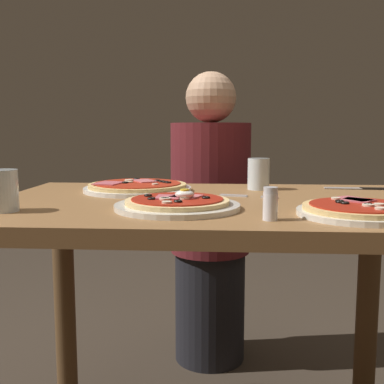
{
  "coord_description": "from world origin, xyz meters",
  "views": [
    {
      "loc": [
        0.03,
        -1.21,
        0.96
      ],
      "look_at": [
        -0.04,
        -0.07,
        0.81
      ],
      "focal_mm": 44.58,
      "sensor_mm": 36.0,
      "label": 1
    }
  ],
  "objects": [
    {
      "name": "pizza_across_right",
      "position": [
        0.32,
        -0.2,
        0.79
      ],
      "size": [
        0.26,
        0.26,
        0.03
      ],
      "color": "silver",
      "rests_on": "dining_table"
    },
    {
      "name": "salt_shaker",
      "position": [
        0.13,
        -0.26,
        0.81
      ],
      "size": [
        0.03,
        0.03,
        0.07
      ],
      "color": "white",
      "rests_on": "dining_table"
    },
    {
      "name": "pizza_across_left",
      "position": [
        -0.22,
        0.16,
        0.79
      ],
      "size": [
        0.32,
        0.32,
        0.03
      ],
      "color": "white",
      "rests_on": "dining_table"
    },
    {
      "name": "dining_table",
      "position": [
        0.0,
        0.0,
        0.64
      ],
      "size": [
        1.13,
        0.74,
        0.78
      ],
      "color": "olive",
      "rests_on": "ground"
    },
    {
      "name": "knife",
      "position": [
        0.45,
        0.25,
        0.78
      ],
      "size": [
        0.2,
        0.04,
        0.01
      ],
      "color": "silver",
      "rests_on": "dining_table"
    },
    {
      "name": "fork",
      "position": [
        0.09,
        0.06,
        0.78
      ],
      "size": [
        0.16,
        0.06,
        0.0
      ],
      "color": "silver",
      "rests_on": "dining_table"
    },
    {
      "name": "water_glass_far",
      "position": [
        -0.45,
        -0.2,
        0.82
      ],
      "size": [
        0.07,
        0.07,
        0.09
      ],
      "color": "silver",
      "rests_on": "dining_table"
    },
    {
      "name": "pizza_foreground",
      "position": [
        -0.07,
        -0.14,
        0.79
      ],
      "size": [
        0.29,
        0.29,
        0.05
      ],
      "color": "silver",
      "rests_on": "dining_table"
    },
    {
      "name": "diner_person",
      "position": [
        -0.02,
        0.69,
        0.56
      ],
      "size": [
        0.32,
        0.32,
        1.18
      ],
      "rotation": [
        0.0,
        0.0,
        3.14
      ],
      "color": "black",
      "rests_on": "ground"
    },
    {
      "name": "water_glass_near",
      "position": [
        0.14,
        0.23,
        0.82
      ],
      "size": [
        0.07,
        0.07,
        0.09
      ],
      "color": "silver",
      "rests_on": "dining_table"
    }
  ]
}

